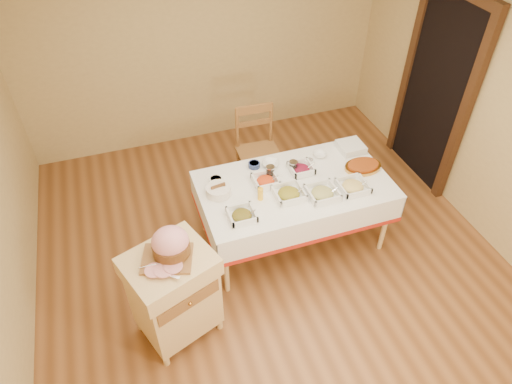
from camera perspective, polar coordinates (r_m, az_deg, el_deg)
The scene contains 23 objects.
room_shell at distance 3.70m, azimuth 2.82°, elevation 3.59°, with size 5.00×5.00×5.00m.
doorway at distance 5.48m, azimuth 21.60°, elevation 11.86°, with size 0.09×1.10×2.20m.
dining_table at distance 4.46m, azimuth 4.74°, elevation -0.54°, with size 1.82×1.02×0.76m.
butcher_cart at distance 3.84m, azimuth -10.25°, elevation -12.15°, with size 0.80×0.73×0.92m.
dining_chair at distance 5.15m, azimuth 0.26°, elevation 5.22°, with size 0.48×0.45×1.02m.
ham_on_board at distance 3.47m, azimuth -10.69°, elevation -6.57°, with size 0.40×0.38×0.26m.
serving_dish_a at distance 3.98m, azimuth -1.78°, elevation -2.90°, with size 0.24×0.23×0.10m.
serving_dish_b at distance 4.19m, azimuth 4.13°, elevation -0.18°, with size 0.27×0.27×0.11m.
serving_dish_c at distance 4.23m, azimuth 8.30°, elevation -0.12°, with size 0.27×0.27×0.11m.
serving_dish_d at distance 4.35m, azimuth 12.02°, elevation 0.72°, with size 0.26×0.26×0.10m.
serving_dish_e at distance 4.32m, azimuth 1.20°, elevation 1.43°, with size 0.24×0.23×0.11m.
serving_dish_f at distance 4.48m, azimuth 5.66°, elevation 2.93°, with size 0.23×0.22×0.11m.
small_bowl_left at distance 4.34m, azimuth -5.03°, elevation 1.45°, with size 0.13×0.13×0.06m.
small_bowl_mid at distance 4.52m, azimuth -0.24°, elevation 3.44°, with size 0.12×0.12×0.05m.
small_bowl_right at distance 4.59m, azimuth 6.68°, elevation 3.83°, with size 0.10×0.10×0.05m.
bowl_white_imported at distance 4.55m, azimuth 1.85°, elevation 3.58°, with size 0.16×0.16×0.04m, color white.
bowl_small_imported at distance 4.71m, azimuth 7.95°, elevation 4.67°, with size 0.14×0.14×0.04m, color white.
preserve_jar_left at distance 4.40m, azimuth 1.80°, elevation 2.56°, with size 0.09×0.09×0.11m.
preserve_jar_right at distance 4.47m, azimuth 4.67°, elevation 3.18°, with size 0.09×0.09×0.11m.
mustard_bottle at distance 4.13m, azimuth 0.55°, elevation -0.17°, with size 0.05×0.05×0.16m.
bread_basket at distance 4.21m, azimuth -4.72°, elevation 0.19°, with size 0.23×0.23×0.10m.
plate_stack at distance 4.84m, azimuth 11.76°, elevation 5.54°, with size 0.25×0.25×0.08m.
brass_platter at distance 4.63m, azimuth 13.21°, elevation 3.16°, with size 0.38×0.27×0.05m.
Camera 1 is at (-1.12, -2.71, 3.57)m, focal length 32.00 mm.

